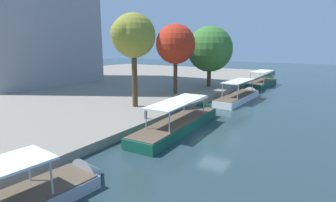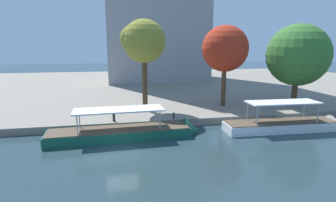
{
  "view_description": "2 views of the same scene",
  "coord_description": "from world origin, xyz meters",
  "px_view_note": "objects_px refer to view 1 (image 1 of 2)",
  "views": [
    {
      "loc": [
        -20.85,
        -8.23,
        7.78
      ],
      "look_at": [
        2.15,
        6.15,
        2.13
      ],
      "focal_mm": 28.57,
      "sensor_mm": 36.0,
      "label": 1
    },
    {
      "loc": [
        -0.3,
        -20.49,
        8.47
      ],
      "look_at": [
        4.82,
        5.62,
        2.94
      ],
      "focal_mm": 29.08,
      "sensor_mm": 36.0,
      "label": 2
    }
  ],
  "objects_px": {
    "mooring_bollard_1": "(179,104)",
    "tree_2": "(176,44)",
    "tree_1": "(210,48)",
    "tour_boat_4": "(263,83)",
    "tour_boat_3": "(240,98)",
    "mooring_bollard_0": "(146,114)",
    "tour_boat_2": "(183,123)",
    "tree_0": "(132,35)"
  },
  "relations": [
    {
      "from": "mooring_bollard_1",
      "to": "tree_0",
      "type": "bearing_deg",
      "value": 121.76
    },
    {
      "from": "mooring_bollard_1",
      "to": "tree_0",
      "type": "height_order",
      "value": "tree_0"
    },
    {
      "from": "mooring_bollard_0",
      "to": "tree_2",
      "type": "distance_m",
      "value": 16.22
    },
    {
      "from": "mooring_bollard_0",
      "to": "tree_1",
      "type": "bearing_deg",
      "value": 8.13
    },
    {
      "from": "mooring_bollard_0",
      "to": "tree_1",
      "type": "xyz_separation_m",
      "value": [
        22.94,
        3.28,
        6.11
      ]
    },
    {
      "from": "tree_0",
      "to": "tree_1",
      "type": "xyz_separation_m",
      "value": [
        19.42,
        -1.06,
        -1.59
      ]
    },
    {
      "from": "mooring_bollard_1",
      "to": "tree_0",
      "type": "distance_m",
      "value": 9.37
    },
    {
      "from": "tour_boat_4",
      "to": "tree_2",
      "type": "bearing_deg",
      "value": 160.6
    },
    {
      "from": "tree_0",
      "to": "tree_2",
      "type": "bearing_deg",
      "value": 2.32
    },
    {
      "from": "mooring_bollard_1",
      "to": "tree_2",
      "type": "xyz_separation_m",
      "value": [
        7.65,
        4.85,
        6.92
      ]
    },
    {
      "from": "tour_boat_4",
      "to": "tree_1",
      "type": "relative_size",
      "value": 1.25
    },
    {
      "from": "mooring_bollard_0",
      "to": "tree_2",
      "type": "bearing_deg",
      "value": 18.87
    },
    {
      "from": "mooring_bollard_1",
      "to": "tour_boat_4",
      "type": "bearing_deg",
      "value": -6.51
    },
    {
      "from": "tree_1",
      "to": "tour_boat_2",
      "type": "bearing_deg",
      "value": -162.96
    },
    {
      "from": "tree_0",
      "to": "tree_1",
      "type": "distance_m",
      "value": 19.51
    },
    {
      "from": "tour_boat_3",
      "to": "mooring_bollard_1",
      "type": "height_order",
      "value": "tour_boat_3"
    },
    {
      "from": "tour_boat_3",
      "to": "tree_2",
      "type": "xyz_separation_m",
      "value": [
        -3.42,
        8.74,
        7.71
      ]
    },
    {
      "from": "tour_boat_4",
      "to": "tree_1",
      "type": "xyz_separation_m",
      "value": [
        -11.53,
        6.59,
        6.92
      ]
    },
    {
      "from": "mooring_bollard_0",
      "to": "tree_0",
      "type": "distance_m",
      "value": 9.51
    },
    {
      "from": "tree_1",
      "to": "mooring_bollard_0",
      "type": "bearing_deg",
      "value": -171.87
    },
    {
      "from": "tree_1",
      "to": "tree_2",
      "type": "height_order",
      "value": "tree_1"
    },
    {
      "from": "tour_boat_2",
      "to": "mooring_bollard_1",
      "type": "distance_m",
      "value": 5.74
    },
    {
      "from": "tour_boat_2",
      "to": "tour_boat_4",
      "type": "bearing_deg",
      "value": -2.2
    },
    {
      "from": "mooring_bollard_1",
      "to": "tree_1",
      "type": "bearing_deg",
      "value": 11.44
    },
    {
      "from": "tour_boat_3",
      "to": "mooring_bollard_0",
      "type": "height_order",
      "value": "tour_boat_3"
    },
    {
      "from": "mooring_bollard_1",
      "to": "tree_2",
      "type": "distance_m",
      "value": 11.4
    },
    {
      "from": "mooring_bollard_1",
      "to": "tree_2",
      "type": "relative_size",
      "value": 0.07
    },
    {
      "from": "tour_boat_2",
      "to": "tree_0",
      "type": "relative_size",
      "value": 1.34
    },
    {
      "from": "tour_boat_2",
      "to": "mooring_bollard_0",
      "type": "xyz_separation_m",
      "value": [
        -1.54,
        3.28,
        0.78
      ]
    },
    {
      "from": "tour_boat_3",
      "to": "tree_2",
      "type": "bearing_deg",
      "value": 113.54
    },
    {
      "from": "tour_boat_2",
      "to": "mooring_bollard_1",
      "type": "height_order",
      "value": "tour_boat_2"
    },
    {
      "from": "tour_boat_2",
      "to": "mooring_bollard_0",
      "type": "distance_m",
      "value": 3.71
    },
    {
      "from": "mooring_bollard_0",
      "to": "mooring_bollard_1",
      "type": "relative_size",
      "value": 1.25
    },
    {
      "from": "tree_0",
      "to": "tour_boat_4",
      "type": "bearing_deg",
      "value": -13.88
    },
    {
      "from": "tour_boat_3",
      "to": "mooring_bollard_0",
      "type": "distance_m",
      "value": 17.81
    },
    {
      "from": "tour_boat_4",
      "to": "tree_0",
      "type": "height_order",
      "value": "tree_0"
    },
    {
      "from": "tour_boat_3",
      "to": "tree_0",
      "type": "height_order",
      "value": "tree_0"
    },
    {
      "from": "tour_boat_2",
      "to": "tree_2",
      "type": "height_order",
      "value": "tree_2"
    },
    {
      "from": "tour_boat_2",
      "to": "tour_boat_3",
      "type": "distance_m",
      "value": 15.81
    },
    {
      "from": "tour_boat_4",
      "to": "mooring_bollard_0",
      "type": "distance_m",
      "value": 34.64
    },
    {
      "from": "tour_boat_2",
      "to": "tree_2",
      "type": "xyz_separation_m",
      "value": [
        12.38,
        8.04,
        7.61
      ]
    },
    {
      "from": "tour_boat_3",
      "to": "tour_boat_4",
      "type": "relative_size",
      "value": 0.99
    }
  ]
}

